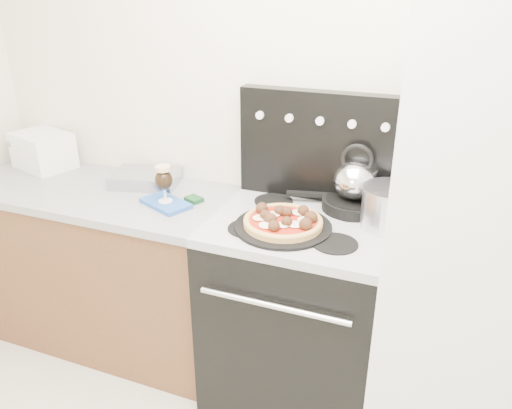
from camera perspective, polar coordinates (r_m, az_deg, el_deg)
The scene contains 16 objects.
room_shell at distance 1.29m, azimuth -9.01°, elevation -4.13°, with size 3.52×3.01×2.52m.
base_cabinet at distance 2.86m, azimuth -16.90°, elevation -6.89°, with size 1.45×0.60×0.86m, color brown.
countertop at distance 2.66m, azimuth -18.05°, elevation 1.45°, with size 1.48×0.63×0.04m, color #929396.
stove_body at distance 2.39m, azimuth 4.79°, elevation -12.31°, with size 0.76×0.65×0.88m, color black.
cooktop at distance 2.14m, azimuth 5.21°, elevation -2.37°, with size 0.76×0.65×0.04m, color #ADADB2.
backguard at distance 2.29m, azimuth 7.45°, elevation 6.57°, with size 0.76×0.08×0.50m, color black.
fridge at distance 2.05m, azimuth 24.24°, elevation -4.41°, with size 0.64×0.68×1.90m, color silver.
toaster_oven at distance 3.02m, azimuth -23.15°, elevation 5.71°, with size 0.31×0.23×0.20m, color white.
foil_sheet at distance 2.62m, azimuth -12.47°, elevation 2.96°, with size 0.32×0.24×0.06m, color silver.
oven_mitt at distance 2.36m, azimuth -10.27°, elevation 0.13°, with size 0.24×0.14×0.02m, color #2757B1.
beer_glass at distance 2.32m, azimuth -10.45°, elevation 2.36°, with size 0.08×0.08×0.18m, color black, non-canonical shape.
pizza_pan at distance 2.07m, azimuth 3.09°, elevation -2.52°, with size 0.41×0.41×0.01m, color black.
pizza at distance 2.06m, azimuth 3.11°, elevation -1.78°, with size 0.33×0.33×0.05m, color #F0964B, non-canonical shape.
skillet at distance 2.27m, azimuth 11.04°, elevation 0.05°, with size 0.28×0.28×0.05m, color black.
tea_kettle at distance 2.22m, azimuth 11.30°, elevation 3.13°, with size 0.19×0.19×0.21m, color white, non-canonical shape.
stock_pot at distance 2.11m, azimuth 15.04°, elevation -0.46°, with size 0.23×0.23×0.17m, color silver.
Camera 1 is at (0.60, -0.68, 1.85)m, focal length 35.00 mm.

